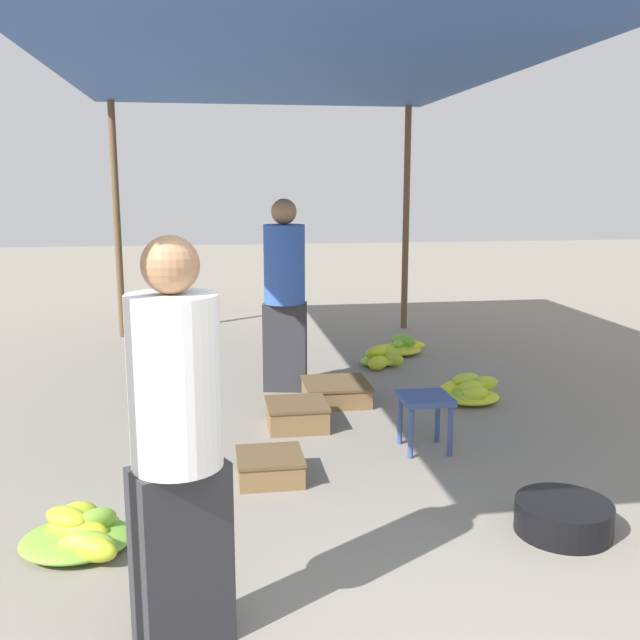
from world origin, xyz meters
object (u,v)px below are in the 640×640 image
Objects in this scene: vendor_foreground at (177,443)px; crate_near at (270,467)px; stool at (425,406)px; basin_black at (563,517)px; banana_pile_left_0 at (79,535)px; banana_pile_right_2 at (402,347)px; banana_pile_left_1 at (185,340)px; banana_pile_right_1 at (468,392)px; banana_pile_right_0 at (380,359)px; crate_far at (297,415)px; crate_mid at (336,392)px; shopper_walking_mid at (285,293)px.

crate_near is (0.47, 1.55, -0.76)m from vendor_foreground.
vendor_foreground is 3.98× the size of crate_near.
basin_black is at bearing -73.50° from stool.
banana_pile_left_0 is (-2.48, 0.21, -0.01)m from basin_black.
basin_black is at bearing -93.13° from banana_pile_right_2.
crate_near is at bearing -80.47° from banana_pile_left_1.
banana_pile_right_1 is at bearing -45.65° from banana_pile_left_1.
banana_pile_right_0 is (-0.13, 3.52, -0.00)m from basin_black.
vendor_foreground is 3.59× the size of crate_far.
banana_pile_right_1 is 1.11m from crate_mid.
stool is 2.29m from banana_pile_right_0.
banana_pile_right_2 is at bearing 39.94° from shopper_walking_mid.
banana_pile_left_0 is at bearing -116.46° from shopper_walking_mid.
basin_black is 0.93× the size of crate_mid.
basin_black is at bearing -72.14° from crate_mid.
banana_pile_right_0 is (2.34, 3.31, 0.01)m from banana_pile_left_0.
stool reaches higher than crate_far.
banana_pile_right_0 is 1.31× the size of crate_near.
banana_pile_left_1 is at bearing 107.73° from crate_far.
banana_pile_left_0 is at bearing -127.49° from crate_mid.
crate_far is at bearing 51.64° from banana_pile_left_0.
banana_pile_right_2 is at bearing 61.52° from crate_near.
shopper_walking_mid reaches higher than crate_mid.
banana_pile_left_0 is 1.14× the size of banana_pile_right_0.
banana_pile_left_1 is 2.65m from crate_mid.
crate_far is at bearing 73.25° from crate_near.
banana_pile_left_1 is 3.86m from crate_near.
shopper_walking_mid is (-1.38, -1.15, 0.79)m from banana_pile_right_2.
crate_mid is at bearing -120.42° from banana_pile_right_0.
banana_pile_left_0 is at bearing -125.34° from banana_pile_right_2.
crate_far is (-0.81, 0.59, -0.22)m from stool.
stool is at bearing -63.54° from banana_pile_left_1.
banana_pile_right_2 is (2.32, -0.71, 0.00)m from banana_pile_left_1.
banana_pile_right_0 is 0.92× the size of banana_pile_right_2.
shopper_walking_mid is at bearing 157.78° from banana_pile_right_1.
banana_pile_right_0 is 2.92m from crate_near.
basin_black is 0.88× the size of banana_pile_right_1.
vendor_foreground is at bearing -127.81° from banana_pile_right_1.
crate_near is at bearing 73.15° from vendor_foreground.
banana_pile_right_0 is (1.80, 4.16, -0.76)m from vendor_foreground.
crate_mid is (1.70, 2.21, 0.01)m from banana_pile_left_0.
banana_pile_left_1 reaches higher than crate_far.
banana_pile_right_2 reaches higher than crate_far.
vendor_foreground is at bearing -106.85° from crate_near.
banana_pile_left_0 is 4.66m from banana_pile_right_2.
crate_far is at bearing -122.89° from banana_pile_right_2.
crate_far is 0.27× the size of shopper_walking_mid.
basin_black is 2.54m from crate_mid.
basin_black is 0.86× the size of banana_pile_right_2.
vendor_foreground is at bearing -106.81° from crate_far.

